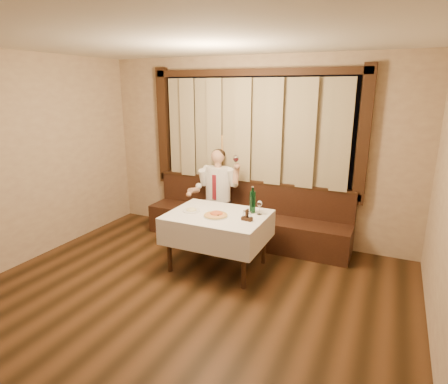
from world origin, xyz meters
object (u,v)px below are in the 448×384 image
at_px(dining_table, 218,221).
at_px(green_bottle, 253,202).
at_px(pasta_cream, 191,209).
at_px(cruet_caddy, 247,217).
at_px(pasta_red, 216,212).
at_px(pizza, 216,215).
at_px(banquette, 246,221).
at_px(seated_man, 216,188).

distance_m(dining_table, green_bottle, 0.52).
bearing_deg(dining_table, pasta_cream, -172.71).
height_order(pasta_cream, cruet_caddy, cruet_caddy).
bearing_deg(cruet_caddy, pasta_red, -179.27).
relative_size(pizza, pasta_red, 1.18).
xyz_separation_m(dining_table, green_bottle, (0.39, 0.23, 0.26)).
relative_size(dining_table, pasta_red, 4.69).
bearing_deg(cruet_caddy, dining_table, 174.64).
distance_m(banquette, pizza, 1.22).
xyz_separation_m(banquette, cruet_caddy, (0.44, -1.10, 0.50)).
relative_size(dining_table, cruet_caddy, 8.75).
distance_m(dining_table, seated_man, 1.06).
height_order(pasta_red, seated_man, seated_man).
xyz_separation_m(pasta_cream, cruet_caddy, (0.80, -0.03, 0.02)).
bearing_deg(pizza, dining_table, 102.46).
bearing_deg(cruet_caddy, green_bottle, 102.21).
relative_size(pasta_red, green_bottle, 0.76).
bearing_deg(pizza, pasta_red, 106.39).
bearing_deg(green_bottle, banquette, 116.47).
xyz_separation_m(pasta_red, seated_man, (-0.48, 0.98, 0.03)).
distance_m(pasta_cream, cruet_caddy, 0.80).
bearing_deg(banquette, pasta_cream, -108.71).
height_order(pasta_red, green_bottle, green_bottle).
distance_m(pizza, green_bottle, 0.52).
bearing_deg(pizza, pasta_cream, 171.87).
bearing_deg(pizza, green_bottle, 41.97).
relative_size(pizza, green_bottle, 0.90).
distance_m(pizza, seated_man, 1.15).
distance_m(dining_table, pasta_red, 0.15).
bearing_deg(green_bottle, pizza, -138.03).
bearing_deg(dining_table, pasta_red, -82.16).
relative_size(banquette, pizza, 10.02).
xyz_separation_m(pizza, pasta_red, (-0.02, 0.05, 0.02)).
xyz_separation_m(pizza, pasta_cream, (-0.38, 0.05, 0.02)).
xyz_separation_m(pasta_red, green_bottle, (0.39, 0.28, 0.11)).
distance_m(green_bottle, cruet_caddy, 0.32).
distance_m(pasta_red, cruet_caddy, 0.43).
relative_size(banquette, pasta_red, 11.81).
xyz_separation_m(banquette, seated_man, (-0.47, -0.09, 0.51)).
relative_size(pasta_red, seated_man, 0.19).
distance_m(banquette, seated_man, 0.70).
relative_size(pizza, pasta_cream, 1.39).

